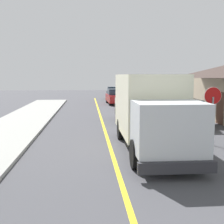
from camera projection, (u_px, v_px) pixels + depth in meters
name	position (u px, v px, depth m)	size (l,w,h in m)	color
centre_line_yellow	(111.00, 150.00, 12.11)	(0.16, 56.00, 0.01)	gold
box_truck	(150.00, 108.00, 12.16)	(2.43, 7.19, 3.20)	#F2EDCC
parked_car_near	(131.00, 110.00, 19.49)	(1.82, 4.41, 1.67)	#4C564C
parked_car_mid	(128.00, 102.00, 25.37)	(1.92, 4.45, 1.67)	silver
parked_car_far	(115.00, 97.00, 31.57)	(1.98, 4.47, 1.67)	maroon
parked_car_furthest	(114.00, 93.00, 37.63)	(1.89, 4.44, 1.67)	black
parked_van_across	(186.00, 113.00, 18.00)	(1.98, 4.47, 1.67)	#B7B7BC
stop_sign	(213.00, 105.00, 12.80)	(0.80, 0.10, 2.65)	gray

